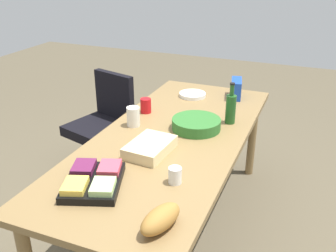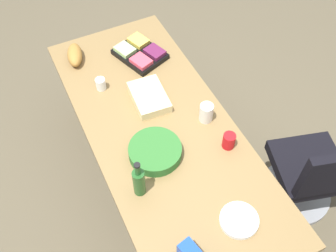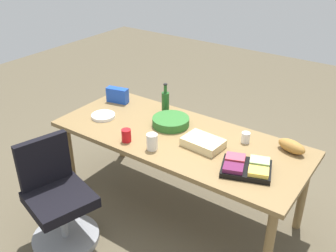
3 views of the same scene
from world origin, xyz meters
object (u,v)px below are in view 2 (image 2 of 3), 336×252
(salad_bowl, at_px, (155,151))
(red_solo_cup, at_px, (229,141))
(mayo_jar, at_px, (206,113))
(paper_cup, at_px, (101,84))
(fruit_platter, at_px, (140,53))
(wine_bottle, at_px, (139,181))
(conference_table, at_px, (161,136))
(office_chair, at_px, (308,178))
(paper_plate_stack, at_px, (239,220))
(bread_loaf, at_px, (75,55))
(sheet_cake, at_px, (149,97))

(salad_bowl, xyz_separation_m, red_solo_cup, (0.14, 0.45, 0.02))
(mayo_jar, relative_size, paper_cup, 1.51)
(fruit_platter, bearing_deg, wine_bottle, -23.40)
(conference_table, height_order, mayo_jar, mayo_jar)
(office_chair, relative_size, paper_plate_stack, 4.08)
(fruit_platter, xyz_separation_m, wine_bottle, (1.06, -0.46, 0.08))
(paper_cup, height_order, wine_bottle, wine_bottle)
(conference_table, xyz_separation_m, paper_plate_stack, (0.78, 0.12, 0.09))
(paper_plate_stack, height_order, wine_bottle, wine_bottle)
(wine_bottle, bearing_deg, bread_loaf, 179.89)
(mayo_jar, bearing_deg, office_chair, 48.58)
(mayo_jar, relative_size, salad_bowl, 0.41)
(paper_plate_stack, distance_m, wine_bottle, 0.60)
(paper_cup, height_order, salad_bowl, paper_cup)
(conference_table, height_order, wine_bottle, wine_bottle)
(sheet_cake, distance_m, paper_plate_stack, 1.04)
(conference_table, height_order, salad_bowl, salad_bowl)
(salad_bowl, bearing_deg, mayo_jar, 104.73)
(fruit_platter, relative_size, salad_bowl, 1.30)
(mayo_jar, distance_m, bread_loaf, 1.11)
(office_chair, bearing_deg, sheet_cake, -134.07)
(wine_bottle, relative_size, red_solo_cup, 2.69)
(red_solo_cup, xyz_separation_m, bread_loaf, (-1.18, -0.63, -0.01))
(fruit_platter, xyz_separation_m, bread_loaf, (-0.18, -0.46, 0.02))
(sheet_cake, distance_m, fruit_platter, 0.46)
(office_chair, distance_m, bread_loaf, 1.95)
(conference_table, xyz_separation_m, red_solo_cup, (0.31, 0.33, 0.13))
(conference_table, xyz_separation_m, bread_loaf, (-0.88, -0.30, 0.13))
(sheet_cake, relative_size, wine_bottle, 1.08)
(office_chair, xyz_separation_m, salad_bowl, (-0.41, -1.02, 0.45))
(mayo_jar, height_order, bread_loaf, mayo_jar)
(wine_bottle, bearing_deg, conference_table, 139.64)
(office_chair, bearing_deg, paper_cup, -134.12)
(red_solo_cup, bearing_deg, paper_cup, -145.88)
(office_chair, xyz_separation_m, sheet_cake, (-0.84, -0.87, 0.45))
(conference_table, height_order, sheet_cake, sheet_cake)
(office_chair, distance_m, mayo_jar, 0.93)
(mayo_jar, distance_m, sheet_cake, 0.42)
(sheet_cake, bearing_deg, conference_table, -7.00)
(paper_plate_stack, relative_size, red_solo_cup, 2.00)
(mayo_jar, xyz_separation_m, bread_loaf, (-0.93, -0.61, -0.02))
(wine_bottle, bearing_deg, fruit_platter, 156.60)
(paper_cup, height_order, red_solo_cup, red_solo_cup)
(conference_table, bearing_deg, fruit_platter, 167.71)
(conference_table, relative_size, mayo_jar, 16.28)
(wine_bottle, bearing_deg, mayo_jar, 116.42)
(sheet_cake, height_order, salad_bowl, salad_bowl)
(fruit_platter, bearing_deg, salad_bowl, -17.36)
(paper_plate_stack, bearing_deg, sheet_cake, -175.29)
(conference_table, bearing_deg, mayo_jar, 79.52)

